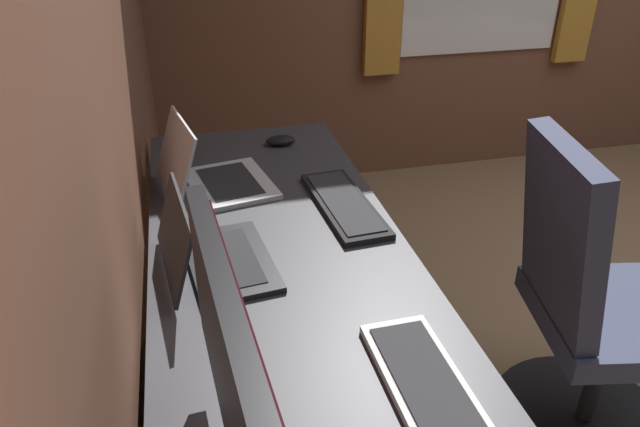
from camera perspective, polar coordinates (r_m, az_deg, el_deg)
wall_back at (r=1.25m, az=-23.34°, el=15.70°), size 4.42×0.10×2.60m
desk at (r=1.37m, az=-2.07°, el=-10.74°), size 2.16×0.66×0.73m
monitor_primary at (r=0.84m, az=-8.45°, el=-15.19°), size 0.52×0.20×0.40m
laptop_leftmost at (r=1.81m, az=-10.70°, el=3.81°), size 0.35×0.36×0.23m
laptop_left at (r=1.44m, az=-10.74°, el=-3.63°), size 0.35×0.29×0.19m
keyboard_main at (r=1.13m, az=10.84°, el=-16.93°), size 0.42×0.15×0.02m
keyboard_spare at (r=1.70m, az=2.34°, el=0.91°), size 0.43×0.17×0.02m
mouse_main at (r=2.12m, az=-3.83°, el=7.05°), size 0.06×0.10×0.03m
office_chair at (r=1.88m, az=24.47°, el=-9.24°), size 0.56×0.59×0.97m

